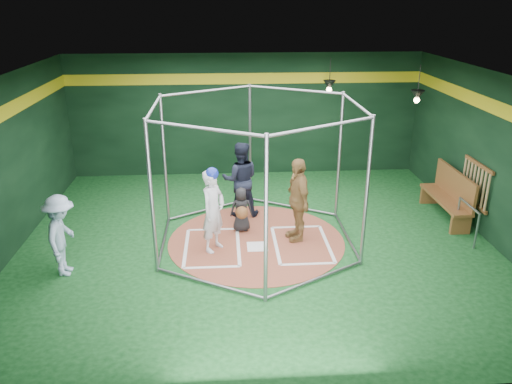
{
  "coord_description": "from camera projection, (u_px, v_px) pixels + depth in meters",
  "views": [
    {
      "loc": [
        -0.66,
        -9.65,
        4.94
      ],
      "look_at": [
        0.0,
        0.1,
        1.1
      ],
      "focal_mm": 35.0,
      "sensor_mm": 36.0,
      "label": 1
    }
  ],
  "objects": [
    {
      "name": "dugout_bench",
      "position": [
        450.0,
        194.0,
        11.75
      ],
      "size": [
        0.47,
        2.0,
        1.17
      ],
      "color": "brown",
      "rests_on": "ground"
    },
    {
      "name": "visitor_leopard",
      "position": [
        298.0,
        199.0,
        10.58
      ],
      "size": [
        0.63,
        1.13,
        1.83
      ],
      "primitive_type": "imported",
      "rotation": [
        0.0,
        0.0,
        -1.39
      ],
      "color": "tan",
      "rests_on": "clay_disc"
    },
    {
      "name": "umpire",
      "position": [
        240.0,
        179.0,
        11.77
      ],
      "size": [
        0.89,
        0.69,
        1.81
      ],
      "primitive_type": "imported",
      "rotation": [
        0.0,
        0.0,
        3.13
      ],
      "color": "black",
      "rests_on": "clay_disc"
    },
    {
      "name": "pendant_lamp_near",
      "position": [
        329.0,
        85.0,
        13.29
      ],
      "size": [
        0.34,
        0.34,
        0.9
      ],
      "color": "black",
      "rests_on": "room_shell"
    },
    {
      "name": "batter_box_left",
      "position": [
        212.0,
        247.0,
        10.51
      ],
      "size": [
        1.17,
        1.77,
        0.01
      ],
      "color": "white",
      "rests_on": "clay_disc"
    },
    {
      "name": "clay_disc",
      "position": [
        256.0,
        241.0,
        10.81
      ],
      "size": [
        3.8,
        3.8,
        0.01
      ],
      "primitive_type": "cylinder",
      "color": "#984D37",
      "rests_on": "ground"
    },
    {
      "name": "batting_cage",
      "position": [
        256.0,
        176.0,
        10.26
      ],
      "size": [
        4.05,
        4.67,
        3.0
      ],
      "color": "gray",
      "rests_on": "ground"
    },
    {
      "name": "batter_box_right",
      "position": [
        301.0,
        244.0,
        10.63
      ],
      "size": [
        1.17,
        1.77,
        0.01
      ],
      "color": "white",
      "rests_on": "clay_disc"
    },
    {
      "name": "room_shell",
      "position": [
        256.0,
        164.0,
        10.18
      ],
      "size": [
        10.1,
        9.1,
        3.53
      ],
      "color": "#0D3C16",
      "rests_on": "ground"
    },
    {
      "name": "catcher_figure",
      "position": [
        241.0,
        210.0,
        11.07
      ],
      "size": [
        0.51,
        0.56,
        1.01
      ],
      "color": "black",
      "rests_on": "clay_disc"
    },
    {
      "name": "bystander_blue",
      "position": [
        62.0,
        235.0,
        9.28
      ],
      "size": [
        0.61,
        1.03,
        1.59
      ],
      "primitive_type": "imported",
      "rotation": [
        0.0,
        0.0,
        1.59
      ],
      "color": "#A4BCD9",
      "rests_on": "ground"
    },
    {
      "name": "home_plate",
      "position": [
        257.0,
        247.0,
        10.53
      ],
      "size": [
        0.43,
        0.43,
        0.01
      ],
      "primitive_type": "cube",
      "color": "white",
      "rests_on": "clay_disc"
    },
    {
      "name": "batter_figure",
      "position": [
        213.0,
        210.0,
        10.11
      ],
      "size": [
        0.69,
        0.75,
        1.8
      ],
      "color": "silver",
      "rests_on": "clay_disc"
    },
    {
      "name": "steel_railing",
      "position": [
        468.0,
        216.0,
        10.71
      ],
      "size": [
        0.05,
        0.94,
        0.81
      ],
      "color": "gray",
      "rests_on": "ground"
    },
    {
      "name": "pendant_lamp_far",
      "position": [
        417.0,
        95.0,
        11.92
      ],
      "size": [
        0.34,
        0.34,
        0.9
      ],
      "color": "black",
      "rests_on": "room_shell"
    },
    {
      "name": "bat_rack",
      "position": [
        475.0,
        184.0,
        11.11
      ],
      "size": [
        0.07,
        1.25,
        0.98
      ],
      "color": "brown",
      "rests_on": "room_shell"
    }
  ]
}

